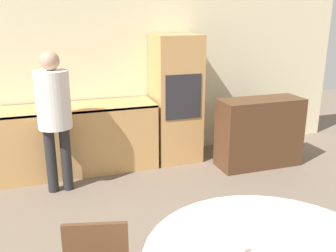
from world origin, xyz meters
name	(u,v)px	position (x,y,z in m)	size (l,w,h in m)	color
wall_back	(115,68)	(0.00, 4.93, 1.30)	(7.11, 0.05, 2.60)	beige
kitchen_counter	(34,142)	(-1.14, 4.58, 0.46)	(3.13, 0.60, 0.89)	tan
oven_unit	(176,99)	(0.78, 4.59, 0.88)	(0.62, 0.59, 1.76)	tan
sideboard	(259,133)	(1.77, 3.98, 0.47)	(1.14, 0.45, 0.94)	#51331E
person_standing	(54,108)	(-0.87, 4.05, 1.01)	(0.38, 0.38, 1.64)	#262628
bowl_far	(335,240)	(0.58, 1.29, 0.75)	(0.19, 0.19, 0.05)	beige
salt_shaker	(242,249)	(0.01, 1.37, 0.77)	(0.03, 0.03, 0.09)	white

